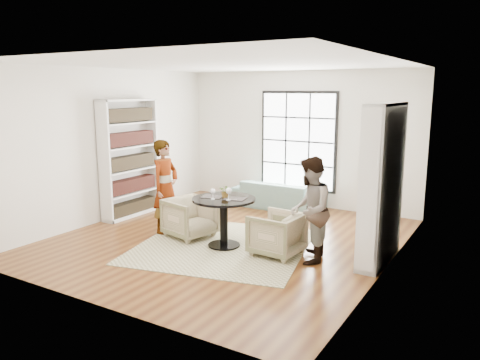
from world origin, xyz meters
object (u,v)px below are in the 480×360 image
Objects in this scene: flower_centerpiece at (226,191)px; sofa at (278,195)px; person_left at (165,187)px; person_right at (310,210)px; pedestal_table at (224,212)px; armchair_right at (277,234)px; armchair_left at (190,218)px; wine_glass_left at (213,192)px; wine_glass_right at (229,191)px.

sofa is at bearing 98.29° from flower_centerpiece.
person_left is 1.06× the size of person_right.
flower_centerpiece reaches higher than pedestal_table.
armchair_right reaches higher than sofa.
armchair_left is 0.97m from wine_glass_left.
person_left is 9.66× the size of wine_glass_left.
wine_glass_right is at bearing 16.63° from wine_glass_left.
pedestal_table is 0.41m from wine_glass_left.
sofa is at bearing 95.52° from wine_glass_left.
armchair_right is 2.34m from person_left.
wine_glass_right is at bearing -73.17° from armchair_right.
wine_glass_right is (0.25, 0.08, 0.02)m from wine_glass_left.
wine_glass_left is (-0.10, -0.16, 0.36)m from pedestal_table.
wine_glass_left is at bearing -123.17° from pedestal_table.
person_right is 7.48× the size of flower_centerpiece.
pedestal_table is 0.34m from flower_centerpiece.
sofa is at bearing 4.96° from armchair_left.
flower_centerpiece is at bearing 137.97° from wine_glass_right.
person_left is at bearing 175.78° from flower_centerpiece.
person_left is at bearing -87.52° from armchair_right.
person_left reaches higher than pedestal_table.
pedestal_table is at bearing 150.34° from wine_glass_right.
flower_centerpiece is (0.12, 0.20, -0.02)m from wine_glass_left.
wine_glass_left reaches higher than armchair_left.
armchair_right is at bearing -105.96° from person_right.
wine_glass_left is (-1.58, -0.26, 0.15)m from person_right.
person_left is (-0.96, -2.69, 0.56)m from sofa.
armchair_left reaches higher than sofa.
person_left is 1.37m from flower_centerpiece.
wine_glass_right is at bearing -89.58° from armchair_left.
flower_centerpiece is at bearing -103.49° from person_right.
armchair_left is at bearing -91.50° from person_left.
sofa is at bearing 100.54° from wine_glass_right.
sofa is 2.90m from flower_centerpiece.
pedestal_table is at bearing 98.41° from sofa.
wine_glass_right reaches higher than sofa.
armchair_left is 3.60× the size of flower_centerpiece.
pedestal_table is 0.85m from armchair_left.
flower_centerpiece is (-0.14, 0.12, -0.04)m from wine_glass_right.
wine_glass_right is at bearing -42.03° from flower_centerpiece.
person_right reaches higher than wine_glass_right.
flower_centerpiece is (-1.46, -0.06, 0.14)m from person_right.
armchair_right is 4.27× the size of wine_glass_left.
pedestal_table is 0.61× the size of person_left.
flower_centerpiece is (0.82, -0.10, 0.59)m from armchair_left.
sofa is 11.41× the size of wine_glass_left.
person_left is at bearing 174.16° from pedestal_table.
person_left is 2.83m from person_right.
sofa is at bearing -21.11° from person_left.
sofa is 3.08m from wine_glass_left.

